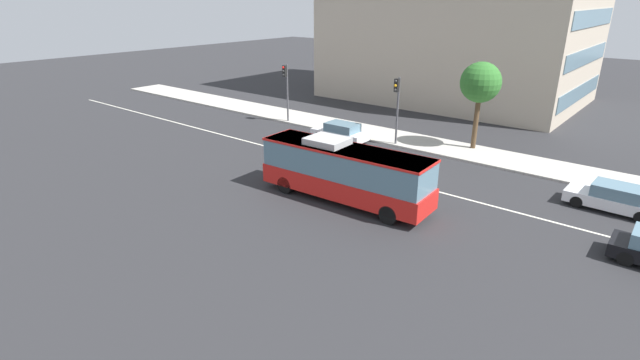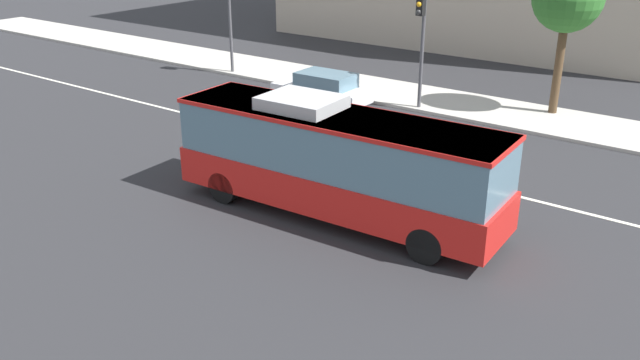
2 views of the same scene
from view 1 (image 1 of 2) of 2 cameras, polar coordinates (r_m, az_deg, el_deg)
The scene contains 10 objects.
ground_plane at distance 30.54m, azimuth 7.10°, elevation 0.46°, with size 160.00×160.00×0.00m, color #28282B.
sidewalk_kerb at distance 37.36m, azimuth 13.87°, elevation 4.00°, with size 80.00×3.97×0.14m, color #B2ADA3.
lane_centre_line at distance 30.54m, azimuth 7.10°, elevation 0.47°, with size 76.00×0.16×0.01m, color silver.
transit_bus at distance 26.09m, azimuth 2.96°, elevation 1.17°, with size 10.11×2.97×3.46m.
sedan_white at distance 29.72m, azimuth 31.90°, elevation -1.84°, with size 4.54×1.91×1.46m.
sedan_white_ahead at distance 37.68m, azimuth 2.48°, elevation 5.78°, with size 4.54×1.89×1.46m.
traffic_light_near_corner at distance 36.19m, azimuth 9.24°, elevation 9.51°, with size 0.34×0.62×5.20m.
traffic_light_mid_block at distance 42.86m, azimuth -4.11°, elevation 11.53°, with size 0.33×0.62×5.20m.
street_tree_kerbside_centre at distance 36.34m, azimuth 18.76°, elevation 10.98°, with size 2.90×2.90×6.48m.
office_block_background at distance 55.69m, azimuth 16.63°, elevation 19.85°, with size 25.90×18.02×20.40m.
Camera 1 is at (14.97, -24.36, 10.75)m, focal length 26.60 mm.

